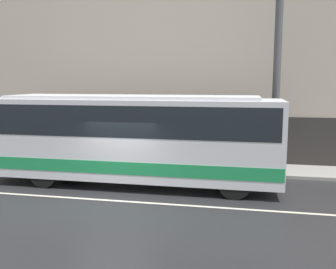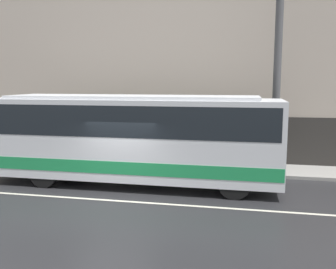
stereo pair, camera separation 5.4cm
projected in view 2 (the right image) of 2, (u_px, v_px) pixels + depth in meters
name	position (u px, v px, depth m)	size (l,w,h in m)	color
ground_plane	(113.00, 201.00, 12.27)	(60.00, 60.00, 0.00)	#262628
sidewalk	(152.00, 165.00, 17.22)	(60.00, 2.24, 0.13)	gray
building_facade	(158.00, 70.00, 17.83)	(60.00, 0.35, 9.15)	#B7A899
lane_stripe	(113.00, 200.00, 12.27)	(54.00, 0.14, 0.01)	beige
transit_bus	(132.00, 135.00, 14.05)	(10.93, 2.61, 3.36)	silver
utility_pole_near	(278.00, 65.00, 15.08)	(0.31, 0.31, 8.83)	#4C4C4F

